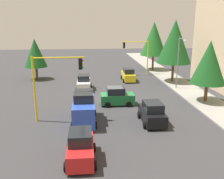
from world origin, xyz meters
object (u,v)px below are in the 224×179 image
object	(u,v)px
traffic_signal_near_right	(54,76)
tree_roadside_far	(154,39)
car_red	(81,148)
delivery_van_blue	(84,109)
street_lamp_curbside	(179,58)
tree_opposite_side	(35,53)
tree_roadside_mid	(175,42)
car_black	(152,113)
car_white	(84,83)
car_yellow	(128,75)
car_green	(117,97)
tree_roadside_near	(209,63)
traffic_signal_far_left	(138,51)

from	to	relation	value
traffic_signal_near_right	tree_roadside_far	distance (m)	28.48
car_red	delivery_van_blue	bearing A→B (deg)	178.97
street_lamp_curbside	tree_opposite_side	xyz separation A→B (m)	(-8.39, -20.20, -0.15)
tree_roadside_mid	tree_roadside_far	world-z (taller)	tree_roadside_mid
street_lamp_curbside	tree_roadside_mid	size ratio (longest dim) A/B	0.76
traffic_signal_near_right	delivery_van_blue	world-z (taller)	traffic_signal_near_right
car_red	tree_opposite_side	bearing A→B (deg)	-162.92
car_black	car_red	world-z (taller)	same
car_white	car_yellow	bearing A→B (deg)	124.16
tree_roadside_mid	delivery_van_blue	bearing A→B (deg)	-41.96
tree_opposite_side	car_green	xyz separation A→B (m)	(14.00, 11.36, -3.30)
traffic_signal_near_right	tree_roadside_far	bearing A→B (deg)	147.59
car_yellow	car_black	size ratio (longest dim) A/B	1.07
car_white	car_red	distance (m)	18.06
tree_opposite_side	delivery_van_blue	world-z (taller)	tree_opposite_side
traffic_signal_near_right	car_white	bearing A→B (deg)	167.80
tree_opposite_side	car_red	bearing A→B (deg)	17.08
tree_roadside_near	tree_opposite_side	world-z (taller)	tree_roadside_near
tree_roadside_near	tree_opposite_side	xyz separation A→B (m)	(-14.00, -21.50, -0.34)
traffic_signal_near_right	car_white	size ratio (longest dim) A/B	1.46
delivery_van_blue	traffic_signal_far_left	bearing A→B (deg)	156.72
car_black	tree_roadside_mid	bearing A→B (deg)	155.33
car_yellow	car_red	world-z (taller)	same
tree_roadside_far	car_black	bearing A→B (deg)	-14.51
car_green	car_red	distance (m)	11.72
car_white	tree_opposite_side	bearing A→B (deg)	-132.93
tree_roadside_near	car_black	world-z (taller)	tree_roadside_near
car_red	car_white	bearing A→B (deg)	-179.66
street_lamp_curbside	car_black	size ratio (longest dim) A/B	1.79
traffic_signal_far_left	tree_roadside_far	bearing A→B (deg)	136.63
tree_roadside_near	tree_roadside_far	world-z (taller)	tree_roadside_far
tree_roadside_mid	car_white	distance (m)	14.68
tree_roadside_near	car_red	size ratio (longest dim) A/B	1.90
delivery_van_blue	street_lamp_curbside	bearing A→B (deg)	129.65
tree_opposite_side	car_white	size ratio (longest dim) A/B	1.57
traffic_signal_near_right	tree_roadside_near	distance (m)	16.73
tree_opposite_side	car_red	distance (m)	26.51
street_lamp_curbside	car_yellow	xyz separation A→B (m)	(-5.93, -5.76, -3.45)
tree_roadside_near	traffic_signal_far_left	bearing A→B (deg)	-163.37
car_white	car_red	bearing A→B (deg)	0.34
car_green	car_red	bearing A→B (deg)	-18.07
traffic_signal_near_right	car_green	size ratio (longest dim) A/B	1.63
traffic_signal_far_left	car_white	xyz separation A→B (m)	(9.09, -9.10, -3.22)
tree_opposite_side	car_yellow	xyz separation A→B (m)	(2.46, 14.44, -3.30)
street_lamp_curbside	tree_roadside_far	bearing A→B (deg)	178.81
traffic_signal_near_right	tree_opposite_side	size ratio (longest dim) A/B	0.93
tree_roadside_far	car_white	world-z (taller)	tree_roadside_far
tree_roadside_far	car_green	distance (m)	22.56
traffic_signal_far_left	car_green	world-z (taller)	traffic_signal_far_left
car_yellow	car_black	xyz separation A→B (m)	(16.94, -0.52, -0.00)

